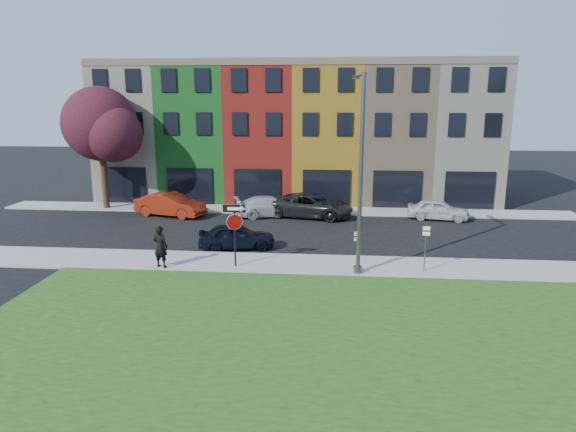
# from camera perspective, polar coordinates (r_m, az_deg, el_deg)

# --- Properties ---
(ground) EXTENTS (120.00, 120.00, 0.00)m
(ground) POSITION_cam_1_polar(r_m,az_deg,el_deg) (21.70, 3.54, -8.13)
(ground) COLOR black
(ground) RESTS_ON ground
(sidewalk_near) EXTENTS (40.00, 3.00, 0.12)m
(sidewalk_near) POSITION_cam_1_polar(r_m,az_deg,el_deg) (24.55, 8.44, -5.55)
(sidewalk_near) COLOR gray
(sidewalk_near) RESTS_ON ground
(sidewalk_far) EXTENTS (40.00, 2.40, 0.12)m
(sidewalk_far) POSITION_cam_1_polar(r_m,az_deg,el_deg) (36.25, -0.52, 0.68)
(sidewalk_far) COLOR gray
(sidewalk_far) RESTS_ON ground
(rowhouse_block) EXTENTS (30.00, 10.12, 10.00)m
(rowhouse_block) POSITION_cam_1_polar(r_m,az_deg,el_deg) (41.62, 1.00, 9.14)
(rowhouse_block) COLOR beige
(rowhouse_block) RESTS_ON ground
(stop_sign) EXTENTS (1.05, 0.10, 2.92)m
(stop_sign) POSITION_cam_1_polar(r_m,az_deg,el_deg) (23.70, -5.97, -0.75)
(stop_sign) COLOR black
(stop_sign) RESTS_ON sidewalk_near
(man) EXTENTS (0.95, 0.83, 1.97)m
(man) POSITION_cam_1_polar(r_m,az_deg,el_deg) (24.44, -13.98, -3.32)
(man) COLOR black
(man) RESTS_ON sidewalk_near
(sedan_near) EXTENTS (3.16, 4.61, 1.36)m
(sedan_near) POSITION_cam_1_polar(r_m,az_deg,el_deg) (27.21, -5.74, -2.25)
(sedan_near) COLOR black
(sedan_near) RESTS_ON ground
(parked_car_red) EXTENTS (4.14, 5.65, 1.58)m
(parked_car_red) POSITION_cam_1_polar(r_m,az_deg,el_deg) (35.41, -12.93, 1.25)
(parked_car_red) COLOR maroon
(parked_car_red) RESTS_ON ground
(parked_car_silver) EXTENTS (4.71, 5.84, 1.36)m
(parked_car_silver) POSITION_cam_1_polar(r_m,az_deg,el_deg) (34.47, -1.99, 1.08)
(parked_car_silver) COLOR #B9BABF
(parked_car_silver) RESTS_ON ground
(parked_car_dark) EXTENTS (4.92, 6.73, 1.57)m
(parked_car_dark) POSITION_cam_1_polar(r_m,az_deg,el_deg) (34.26, 2.52, 1.18)
(parked_car_dark) COLOR black
(parked_car_dark) RESTS_ON ground
(parked_car_white) EXTENTS (2.97, 4.49, 1.34)m
(parked_car_white) POSITION_cam_1_polar(r_m,az_deg,el_deg) (34.96, 16.35, 0.70)
(parked_car_white) COLOR silver
(parked_car_white) RESTS_ON ground
(street_lamp) EXTENTS (0.59, 2.57, 8.75)m
(street_lamp) POSITION_cam_1_polar(r_m,az_deg,el_deg) (22.60, 8.01, 4.52)
(street_lamp) COLOR #4A4D50
(street_lamp) RESTS_ON sidewalk_near
(parking_sign_a) EXTENTS (0.31, 0.15, 1.94)m
(parking_sign_a) POSITION_cam_1_polar(r_m,az_deg,el_deg) (23.24, 7.70, -3.26)
(parking_sign_a) COLOR #4A4D50
(parking_sign_a) RESTS_ON sidewalk_near
(parking_sign_b) EXTENTS (0.32, 0.09, 2.22)m
(parking_sign_b) POSITION_cam_1_polar(r_m,az_deg,el_deg) (23.81, 15.05, -2.83)
(parking_sign_b) COLOR #4A4D50
(parking_sign_b) RESTS_ON sidewalk_near
(tree_purple) EXTENTS (6.13, 5.36, 8.48)m
(tree_purple) POSITION_cam_1_polar(r_m,az_deg,el_deg) (38.24, -19.98, 9.40)
(tree_purple) COLOR black
(tree_purple) RESTS_ON sidewalk_far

